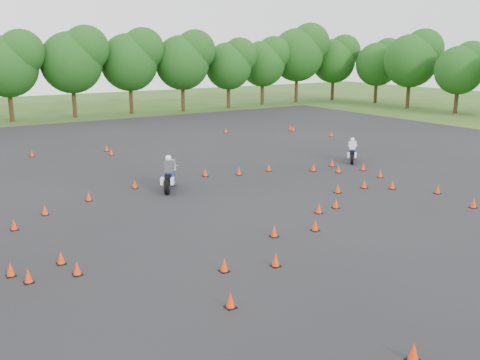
{
  "coord_description": "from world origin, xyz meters",
  "views": [
    {
      "loc": [
        -13.1,
        -16.38,
        7.24
      ],
      "look_at": [
        0.0,
        4.0,
        1.2
      ],
      "focal_mm": 40.0,
      "sensor_mm": 36.0,
      "label": 1
    }
  ],
  "objects": [
    {
      "name": "ground",
      "position": [
        0.0,
        0.0,
        0.0
      ],
      "size": [
        140.0,
        140.0,
        0.0
      ],
      "primitive_type": "plane",
      "color": "#2D5119",
      "rests_on": "ground"
    },
    {
      "name": "rider_grey",
      "position": [
        -1.62,
        8.21,
        0.95
      ],
      "size": [
        2.0,
        2.44,
        1.89
      ],
      "primitive_type": null,
      "rotation": [
        0.0,
        0.0,
        0.97
      ],
      "color": "#3D4044",
      "rests_on": "ground"
    },
    {
      "name": "traffic_cones",
      "position": [
        -0.03,
        5.61,
        0.23
      ],
      "size": [
        36.81,
        32.76,
        0.45
      ],
      "color": "#EE350A",
      "rests_on": "asphalt_pad"
    },
    {
      "name": "asphalt_pad",
      "position": [
        0.0,
        6.0,
        0.01
      ],
      "size": [
        62.0,
        62.0,
        0.0
      ],
      "primitive_type": "plane",
      "color": "black",
      "rests_on": "ground"
    },
    {
      "name": "treeline",
      "position": [
        2.62,
        34.85,
        4.61
      ],
      "size": [
        86.87,
        32.26,
        10.82
      ],
      "color": "#194614",
      "rests_on": "ground"
    },
    {
      "name": "rider_white",
      "position": [
        11.36,
        8.2,
        0.81
      ],
      "size": [
        1.94,
        1.92,
        1.61
      ],
      "primitive_type": null,
      "rotation": [
        0.0,
        0.0,
        0.77
      ],
      "color": "silver",
      "rests_on": "ground"
    }
  ]
}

